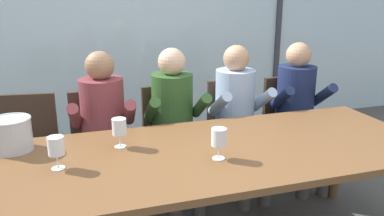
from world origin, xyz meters
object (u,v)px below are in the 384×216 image
Objects in this scene: chair_right_of_center at (234,125)px; chair_near_window_right at (290,119)px; wine_glass_by_right_taster at (119,128)px; dining_table at (210,159)px; person_olive_shirt at (176,116)px; person_maroon_top at (103,123)px; wine_glass_spare_empty at (56,146)px; wine_glass_by_left_taster at (218,139)px; chair_left_of_center at (101,140)px; chair_near_curtain at (27,146)px; person_navy_polo at (299,105)px; chair_center at (172,132)px; person_pale_blue_shirt at (239,110)px; ice_bucket_primary at (11,134)px.

chair_near_window_right is (0.53, 0.00, 0.00)m from chair_right_of_center.
chair_near_window_right is 1.77m from wine_glass_by_right_taster.
dining_table is 2.21× the size of person_olive_shirt.
person_maroon_top is 0.85m from wine_glass_spare_empty.
chair_right_of_center is (0.56, 0.92, -0.15)m from dining_table.
wine_glass_spare_empty is (-0.83, 0.14, 0.00)m from wine_glass_by_left_taster.
dining_table is 0.56m from wine_glass_by_right_taster.
wine_glass_by_right_taster is (0.07, -0.70, 0.33)m from chair_left_of_center.
chair_near_curtain is 2.19m from person_navy_polo.
chair_right_of_center is at bearing -1.41° from chair_left_of_center.
person_maroon_top is 1.00× the size of person_navy_polo.
dining_table is 0.78m from person_olive_shirt.
chair_center is 5.07× the size of wine_glass_by_left_taster.
person_pale_blue_shirt reaches higher than chair_left_of_center.
chair_near_curtain is 1.56m from wine_glass_by_left_taster.
person_navy_polo is (1.62, -0.00, 0.00)m from person_maroon_top.
chair_near_window_right is (1.65, 0.02, 0.00)m from chair_left_of_center.
wine_glass_by_right_taster is (-0.49, -0.58, 0.16)m from person_olive_shirt.
wine_glass_by_right_taster is (0.59, -0.13, 0.02)m from ice_bucket_primary.
person_olive_shirt is 1.15m from wine_glass_spare_empty.
chair_near_window_right is 0.73× the size of person_navy_polo.
wine_glass_by_left_taster is at bearing -64.21° from chair_left_of_center.
chair_left_of_center is 1.65m from chair_near_window_right.
chair_near_curtain and chair_center have the same top height.
ice_bucket_primary reaches higher than wine_glass_spare_empty.
chair_center is 1.00× the size of chair_near_window_right.
wine_glass_by_right_taster is (0.60, -0.74, 0.33)m from chair_near_curtain.
wine_glass_by_right_taster is 1.00× the size of wine_glass_spare_empty.
chair_right_of_center is 0.57m from person_navy_polo.
wine_glass_by_right_taster is at bearing 158.08° from dining_table.
chair_near_curtain is at bearing 105.17° from wine_glass_spare_empty.
person_maroon_top is 0.61m from wine_glass_by_right_taster.
chair_left_of_center is 0.73× the size of person_pale_blue_shirt.
dining_table is 3.01× the size of chair_near_window_right.
wine_glass_by_left_taster reaches higher than chair_center.
person_navy_polo is (-0.00, -0.14, 0.17)m from chair_near_window_right.
person_olive_shirt is at bearing -97.35° from chair_center.
wine_glass_spare_empty is (-1.92, -0.78, 0.16)m from person_navy_polo.
chair_near_curtain is 5.07× the size of wine_glass_spare_empty.
chair_near_curtain is 1.03m from wine_glass_spare_empty.
wine_glass_by_left_taster is (-0.01, -1.04, 0.33)m from chair_center.
dining_table is at bearing -117.92° from chair_right_of_center.
person_olive_shirt is at bearing 4.65° from person_maroon_top.
ice_bucket_primary is at bearing 167.40° from wine_glass_by_right_taster.
wine_glass_spare_empty is (0.25, -0.94, 0.34)m from chair_near_curtain.
person_navy_polo reaches higher than chair_near_curtain.
chair_center is 0.73× the size of person_maroon_top.
person_maroon_top is (-0.54, 0.78, 0.02)m from dining_table.
wine_glass_spare_empty reaches higher than chair_near_window_right.
chair_right_of_center is at bearing 61.89° from wine_glass_by_left_taster.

